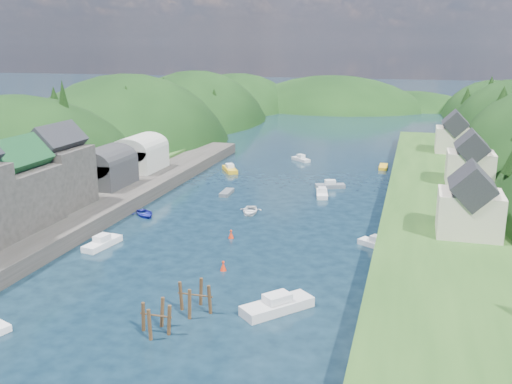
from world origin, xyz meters
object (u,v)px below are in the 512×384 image
(piling_cluster_near, at_px, (156,321))
(channel_buoy_near, at_px, (223,266))
(channel_buoy_far, at_px, (231,234))
(piling_cluster_far, at_px, (195,300))

(piling_cluster_near, bearing_deg, channel_buoy_near, 85.90)
(piling_cluster_near, xyz_separation_m, channel_buoy_far, (-1.42, 24.65, -0.60))
(piling_cluster_near, xyz_separation_m, piling_cluster_far, (1.74, 4.57, 0.04))
(piling_cluster_near, bearing_deg, piling_cluster_far, 69.13)
(piling_cluster_near, xyz_separation_m, channel_buoy_near, (1.04, 14.45, -0.60))
(channel_buoy_near, xyz_separation_m, channel_buoy_far, (-2.46, 10.21, 0.00))
(channel_buoy_near, distance_m, channel_buoy_far, 10.50)
(piling_cluster_near, relative_size, channel_buoy_near, 3.00)
(piling_cluster_far, bearing_deg, piling_cluster_near, -110.87)
(piling_cluster_near, relative_size, channel_buoy_far, 3.00)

